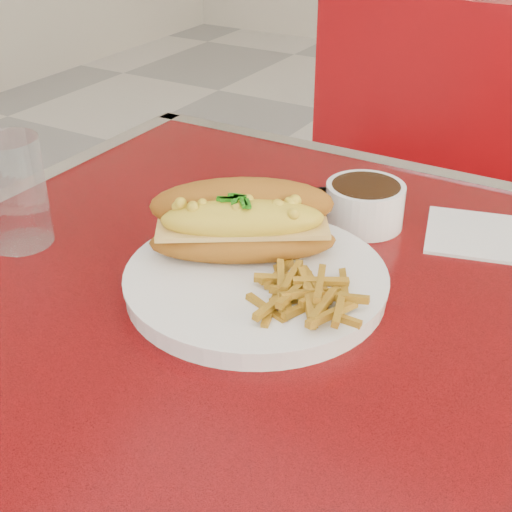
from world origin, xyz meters
The scene contains 9 objects.
diner_table centered at (0.00, 0.00, 0.61)m, with size 1.23×0.83×0.77m.
dinner_plate centered at (-0.20, 0.01, 0.78)m, with size 0.28×0.28×0.02m.
mac_hoagie centered at (-0.24, 0.04, 0.83)m, with size 0.22×0.19×0.09m.
fries_pile centered at (-0.14, -0.01, 0.80)m, with size 0.10×0.09×0.03m, color #BE8A20, non-canonical shape.
fork centered at (-0.13, 0.02, 0.79)m, with size 0.03×0.17×0.00m.
gravy_ramekin centered at (-0.16, 0.20, 0.80)m, with size 0.11×0.11×0.05m.
sauce_cup_left centered at (-0.21, 0.20, 0.79)m, with size 0.06×0.06×0.03m.
water_tumbler centered at (-0.49, -0.04, 0.83)m, with size 0.07×0.07×0.13m, color silver.
paper_napkin centered at (-0.03, 0.24, 0.77)m, with size 0.12×0.12×0.00m, color silver.
Camera 1 is at (0.11, -0.52, 1.17)m, focal length 50.00 mm.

